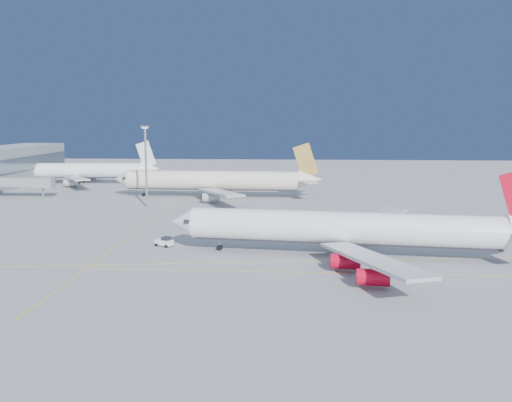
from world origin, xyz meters
name	(u,v)px	position (x,y,z in m)	size (l,w,h in m)	color
ground	(312,253)	(0.00, 0.00, 0.00)	(500.00, 500.00, 0.00)	slate
jet_bridge	(22,182)	(-93.11, 72.00, 5.17)	(23.60, 3.60, 6.90)	gray
taxiway_lines	(240,245)	(-14.71, 6.34, 0.01)	(118.86, 140.00, 0.02)	yellow
airliner_virgin	(351,229)	(7.27, -1.76, 5.31)	(71.31, 63.64, 17.60)	white
airliner_etihad	(217,181)	(-28.91, 77.56, 5.56)	(69.98, 64.71, 18.28)	beige
airliner_third	(80,171)	(-89.08, 113.16, 5.23)	(64.46, 59.29, 17.29)	white
pushback_tug	(165,242)	(-30.12, 4.22, 0.95)	(4.07, 3.41, 2.05)	white
light_mast	(146,160)	(-46.86, 55.17, 14.13)	(2.07, 2.07, 23.94)	gray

